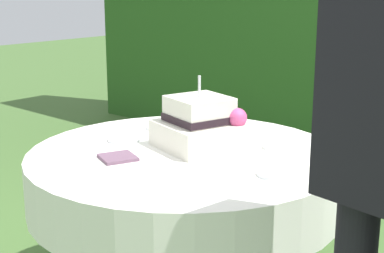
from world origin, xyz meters
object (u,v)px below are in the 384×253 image
(serving_plate_far, at_px, (275,174))
(serving_plate_right, at_px, (277,147))
(wedding_cake, at_px, (200,125))
(serving_plate_near, at_px, (158,127))
(serving_plate_left, at_px, (124,139))
(napkin_stack, at_px, (118,157))
(cake_table, at_px, (185,179))

(serving_plate_far, bearing_deg, serving_plate_right, 122.53)
(wedding_cake, height_order, serving_plate_near, wedding_cake)
(wedding_cake, height_order, serving_plate_right, wedding_cake)
(serving_plate_right, bearing_deg, serving_plate_far, -57.47)
(serving_plate_far, bearing_deg, wedding_cake, 167.72)
(serving_plate_near, relative_size, serving_plate_left, 0.79)
(serving_plate_left, height_order, napkin_stack, napkin_stack)
(wedding_cake, distance_m, serving_plate_left, 0.36)
(cake_table, bearing_deg, serving_plate_far, -0.41)
(serving_plate_near, relative_size, serving_plate_right, 1.00)
(wedding_cake, distance_m, serving_plate_far, 0.46)
(serving_plate_far, distance_m, serving_plate_right, 0.36)
(serving_plate_far, xyz_separation_m, napkin_stack, (-0.58, -0.25, 0.00))
(cake_table, xyz_separation_m, serving_plate_right, (0.26, 0.30, 0.13))
(serving_plate_right, xyz_separation_m, napkin_stack, (-0.39, -0.55, 0.00))
(wedding_cake, relative_size, serving_plate_right, 3.33)
(serving_plate_right, bearing_deg, serving_plate_near, -170.78)
(serving_plate_near, bearing_deg, napkin_stack, -63.87)
(cake_table, bearing_deg, serving_plate_near, 150.75)
(serving_plate_near, bearing_deg, wedding_cake, -16.31)
(serving_plate_right, bearing_deg, wedding_cake, -141.23)
(serving_plate_near, distance_m, serving_plate_far, 0.83)
(wedding_cake, relative_size, napkin_stack, 2.91)
(cake_table, relative_size, napkin_stack, 9.78)
(cake_table, xyz_separation_m, napkin_stack, (-0.13, -0.25, 0.13))
(serving_plate_left, distance_m, napkin_stack, 0.27)
(wedding_cake, distance_m, napkin_stack, 0.38)
(serving_plate_right, bearing_deg, serving_plate_left, -148.87)
(serving_plate_left, bearing_deg, serving_plate_right, 31.13)
(serving_plate_near, distance_m, napkin_stack, 0.50)
(serving_plate_left, bearing_deg, napkin_stack, -47.15)
(serving_plate_right, distance_m, napkin_stack, 0.67)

